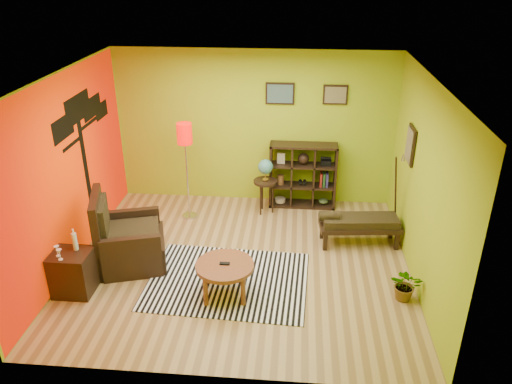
# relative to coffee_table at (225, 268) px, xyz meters

# --- Properties ---
(ground) EXTENTS (5.00, 5.00, 0.00)m
(ground) POSITION_rel_coffee_table_xyz_m (0.13, 0.76, -0.42)
(ground) COLOR tan
(ground) RESTS_ON ground
(room_shell) EXTENTS (5.04, 4.54, 2.82)m
(room_shell) POSITION_rel_coffee_table_xyz_m (0.04, 0.77, 1.38)
(room_shell) COLOR #9CBC18
(room_shell) RESTS_ON ground
(zebra_rug) EXTENTS (2.32, 1.79, 0.01)m
(zebra_rug) POSITION_rel_coffee_table_xyz_m (-0.01, 0.30, -0.41)
(zebra_rug) COLOR white
(zebra_rug) RESTS_ON ground
(coffee_table) EXTENTS (0.79, 0.79, 0.50)m
(coffee_table) POSITION_rel_coffee_table_xyz_m (0.00, 0.00, 0.00)
(coffee_table) COLOR brown
(coffee_table) RESTS_ON ground
(armchair) EXTENTS (1.18, 1.17, 1.16)m
(armchair) POSITION_rel_coffee_table_xyz_m (-1.57, 0.63, -0.06)
(armchair) COLOR black
(armchair) RESTS_ON ground
(side_cabinet) EXTENTS (0.52, 0.47, 0.93)m
(side_cabinet) POSITION_rel_coffee_table_xyz_m (-2.07, -0.12, -0.10)
(side_cabinet) COLOR black
(side_cabinet) RESTS_ON ground
(floor_lamp) EXTENTS (0.26, 0.26, 1.73)m
(floor_lamp) POSITION_rel_coffee_table_xyz_m (-0.96, 2.17, 0.98)
(floor_lamp) COLOR silver
(floor_lamp) RESTS_ON ground
(globe_table) EXTENTS (0.42, 0.42, 1.02)m
(globe_table) POSITION_rel_coffee_table_xyz_m (0.37, 2.45, 0.35)
(globe_table) COLOR black
(globe_table) RESTS_ON ground
(cube_shelf) EXTENTS (1.20, 0.35, 1.20)m
(cube_shelf) POSITION_rel_coffee_table_xyz_m (1.04, 2.79, 0.18)
(cube_shelf) COLOR black
(cube_shelf) RESTS_ON ground
(bench) EXTENTS (1.32, 0.58, 0.59)m
(bench) POSITION_rel_coffee_table_xyz_m (1.91, 1.49, -0.04)
(bench) COLOR black
(bench) RESTS_ON ground
(potted_plant) EXTENTS (0.50, 0.53, 0.36)m
(potted_plant) POSITION_rel_coffee_table_xyz_m (2.43, 0.10, -0.24)
(potted_plant) COLOR #26661E
(potted_plant) RESTS_ON ground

